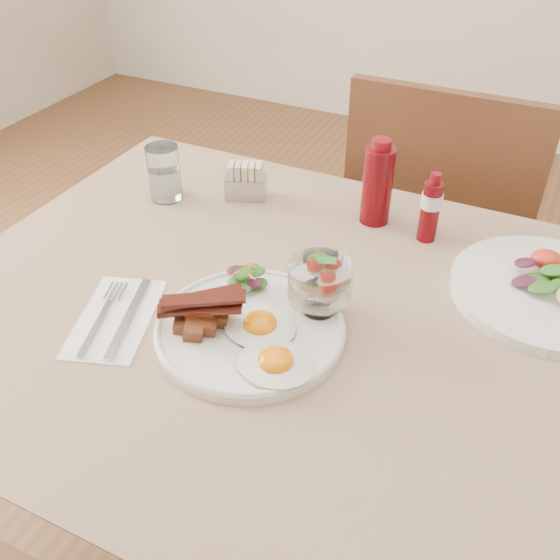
{
  "coord_description": "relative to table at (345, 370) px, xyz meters",
  "views": [
    {
      "loc": [
        0.21,
        -0.68,
        1.37
      ],
      "look_at": [
        -0.11,
        -0.02,
        0.82
      ],
      "focal_mm": 40.0,
      "sensor_mm": 36.0,
      "label": 1
    }
  ],
  "objects": [
    {
      "name": "main_plate",
      "position": [
        -0.13,
        -0.08,
        0.1
      ],
      "size": [
        0.28,
        0.28,
        0.02
      ],
      "primitive_type": "cylinder",
      "color": "silver",
      "rests_on": "table"
    },
    {
      "name": "table",
      "position": [
        0.0,
        0.0,
        0.0
      ],
      "size": [
        1.33,
        0.88,
        0.75
      ],
      "color": "#5B301C",
      "rests_on": "ground"
    },
    {
      "name": "fried_eggs",
      "position": [
        -0.08,
        -0.11,
        0.11
      ],
      "size": [
        0.18,
        0.17,
        0.03
      ],
      "rotation": [
        0.0,
        0.0,
        -0.19
      ],
      "color": "silver",
      "rests_on": "main_plate"
    },
    {
      "name": "napkin_cutlery",
      "position": [
        -0.33,
        -0.13,
        0.09
      ],
      "size": [
        0.16,
        0.22,
        0.01
      ],
      "rotation": [
        0.0,
        0.0,
        0.32
      ],
      "color": "white",
      "rests_on": "table"
    },
    {
      "name": "ketchup_bottle",
      "position": [
        -0.07,
        0.31,
        0.17
      ],
      "size": [
        0.07,
        0.07,
        0.16
      ],
      "rotation": [
        0.0,
        0.0,
        0.22
      ],
      "color": "#52040A",
      "rests_on": "table"
    },
    {
      "name": "hot_sauce_bottle",
      "position": [
        0.04,
        0.29,
        0.15
      ],
      "size": [
        0.05,
        0.05,
        0.13
      ],
      "rotation": [
        0.0,
        0.0,
        -0.25
      ],
      "color": "#52040A",
      "rests_on": "table"
    },
    {
      "name": "fruit_cup",
      "position": [
        -0.05,
        0.0,
        0.16
      ],
      "size": [
        0.1,
        0.1,
        0.1
      ],
      "rotation": [
        0.0,
        0.0,
        -0.21
      ],
      "color": "white",
      "rests_on": "main_plate"
    },
    {
      "name": "bacon_potato_pile",
      "position": [
        -0.19,
        -0.11,
        0.13
      ],
      "size": [
        0.13,
        0.1,
        0.06
      ],
      "rotation": [
        0.0,
        0.0,
        0.08
      ],
      "color": "brown",
      "rests_on": "main_plate"
    },
    {
      "name": "side_salad",
      "position": [
        -0.17,
        0.0,
        0.12
      ],
      "size": [
        0.07,
        0.06,
        0.04
      ],
      "rotation": [
        0.0,
        0.0,
        -0.13
      ],
      "color": "#1A4412",
      "rests_on": "main_plate"
    },
    {
      "name": "sugar_caddy",
      "position": [
        -0.32,
        0.28,
        0.12
      ],
      "size": [
        0.09,
        0.07,
        0.07
      ],
      "rotation": [
        0.0,
        0.0,
        0.37
      ],
      "color": "#ABABAF",
      "rests_on": "table"
    },
    {
      "name": "water_glass",
      "position": [
        -0.47,
        0.21,
        0.14
      ],
      "size": [
        0.06,
        0.06,
        0.11
      ],
      "color": "white",
      "rests_on": "table"
    },
    {
      "name": "chair_far",
      "position": [
        0.0,
        0.66,
        -0.14
      ],
      "size": [
        0.42,
        0.42,
        0.93
      ],
      "color": "#5B301C",
      "rests_on": "ground"
    }
  ]
}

